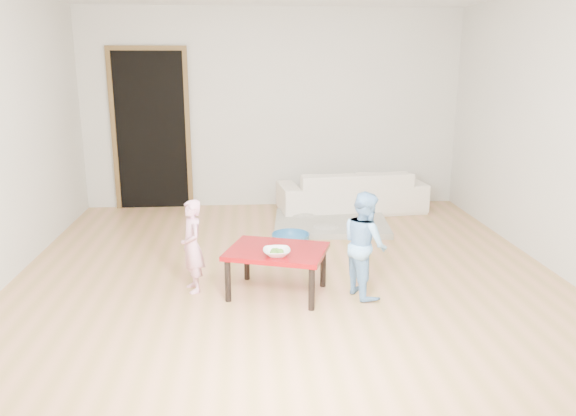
{
  "coord_description": "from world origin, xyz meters",
  "views": [
    {
      "loc": [
        -0.37,
        -5.02,
        1.92
      ],
      "look_at": [
        0.0,
        -0.2,
        0.65
      ],
      "focal_mm": 35.0,
      "sensor_mm": 36.0,
      "label": 1
    }
  ],
  "objects": [
    {
      "name": "floor",
      "position": [
        0.0,
        0.0,
        0.0
      ],
      "size": [
        5.0,
        5.0,
        0.01
      ],
      "primitive_type": "cube",
      "color": "tan",
      "rests_on": "ground"
    },
    {
      "name": "right_wall",
      "position": [
        2.5,
        0.0,
        1.3
      ],
      "size": [
        0.02,
        5.0,
        2.6
      ],
      "primitive_type": "cube",
      "color": "silver",
      "rests_on": "floor"
    },
    {
      "name": "basin",
      "position": [
        0.1,
        0.7,
        0.06
      ],
      "size": [
        0.41,
        0.41,
        0.13
      ],
      "primitive_type": "imported",
      "color": "teal",
      "rests_on": "floor"
    },
    {
      "name": "child_blue",
      "position": [
        0.61,
        -0.65,
        0.45
      ],
      "size": [
        0.45,
        0.51,
        0.89
      ],
      "primitive_type": "imported",
      "rotation": [
        0.0,
        0.0,
        1.87
      ],
      "color": "#66A0ED",
      "rests_on": "floor"
    },
    {
      "name": "broccoli",
      "position": [
        -0.13,
        -0.75,
        0.43
      ],
      "size": [
        0.12,
        0.12,
        0.06
      ],
      "primitive_type": null,
      "color": "#2D5919",
      "rests_on": "red_table"
    },
    {
      "name": "doorway",
      "position": [
        -1.6,
        2.48,
        1.02
      ],
      "size": [
        1.02,
        0.08,
        2.11
      ],
      "primitive_type": null,
      "color": "brown",
      "rests_on": "back_wall"
    },
    {
      "name": "bowl",
      "position": [
        -0.13,
        -0.75,
        0.43
      ],
      "size": [
        0.22,
        0.22,
        0.05
      ],
      "primitive_type": "imported",
      "color": "white",
      "rests_on": "red_table"
    },
    {
      "name": "child_pink",
      "position": [
        -0.83,
        -0.46,
        0.4
      ],
      "size": [
        0.28,
        0.34,
        0.8
      ],
      "primitive_type": "imported",
      "rotation": [
        0.0,
        0.0,
        -1.22
      ],
      "color": "pink",
      "rests_on": "floor"
    },
    {
      "name": "back_wall",
      "position": [
        0.0,
        2.5,
        1.3
      ],
      "size": [
        5.0,
        0.02,
        2.6
      ],
      "primitive_type": "cube",
      "color": "silver",
      "rests_on": "floor"
    },
    {
      "name": "cushion",
      "position": [
        0.72,
        1.91,
        0.42
      ],
      "size": [
        0.51,
        0.48,
        0.11
      ],
      "primitive_type": "cube",
      "rotation": [
        0.0,
        0.0,
        -0.28
      ],
      "color": "orange",
      "rests_on": "sofa"
    },
    {
      "name": "blanket",
      "position": [
        0.64,
        1.4,
        0.03
      ],
      "size": [
        1.42,
        1.22,
        0.07
      ],
      "primitive_type": null,
      "rotation": [
        0.0,
        0.0,
        -0.09
      ],
      "color": "#B4B09E",
      "rests_on": "floor"
    },
    {
      "name": "red_table",
      "position": [
        -0.12,
        -0.59,
        0.2
      ],
      "size": [
        0.95,
        0.82,
        0.4
      ],
      "primitive_type": null,
      "rotation": [
        0.0,
        0.0,
        -0.32
      ],
      "color": "maroon",
      "rests_on": "floor"
    },
    {
      "name": "sofa",
      "position": [
        1.0,
        2.05,
        0.27
      ],
      "size": [
        1.95,
        0.92,
        0.55
      ],
      "primitive_type": "imported",
      "rotation": [
        0.0,
        0.0,
        3.24
      ],
      "color": "white",
      "rests_on": "floor"
    }
  ]
}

